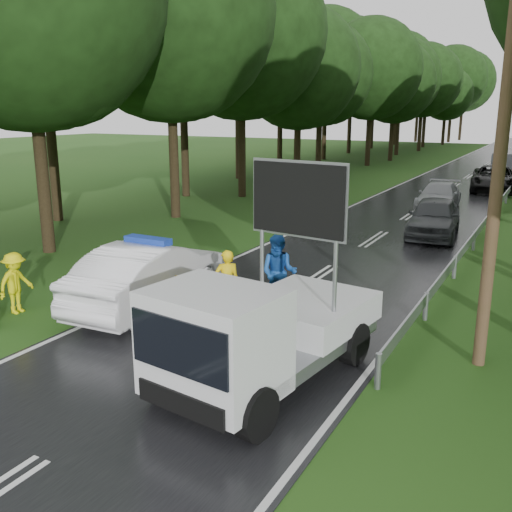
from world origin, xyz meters
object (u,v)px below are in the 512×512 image
Objects in this scene: queue_car_first at (434,217)px; work_truck at (258,332)px; barrier at (224,292)px; civilian at (279,273)px; police_sedan at (150,275)px; officer at (227,283)px; queue_car_fourth at (503,165)px; queue_car_third at (494,179)px; queue_car_second at (439,196)px.

work_truck is at bearing -96.52° from queue_car_first.
civilian is (0.71, 1.53, 0.17)m from barrier.
barrier is (2.29, -0.11, -0.05)m from police_sedan.
officer is 0.86× the size of civilian.
barrier is 0.51× the size of queue_car_fourth.
queue_car_first is at bearing 67.50° from civilian.
queue_car_fourth is at bearing 86.40° from queue_car_third.
queue_car_first is 0.92× the size of queue_car_fourth.
work_truck is at bearing -54.80° from barrier.
barrier is 0.56× the size of queue_car_first.
officer is at bearing -108.50° from queue_car_first.
civilian is (0.93, 1.00, 0.14)m from officer.
police_sedan is 12.99m from queue_car_first.
queue_car_fourth reaches higher than barrier.
queue_car_third is (0.65, 14.87, 0.01)m from queue_car_first.
officer reaches higher than queue_car_fourth.
work_truck is 3.32m from barrier.
work_truck reaches higher than queue_car_first.
police_sedan is at bearing -27.50° from officer.
police_sedan reaches higher than queue_car_second.
police_sedan reaches higher than officer.
civilian is 0.34× the size of queue_car_third.
work_truck reaches higher than queue_car_fourth.
barrier is 1.53× the size of officer.
queue_car_second is at bearing -104.86° from police_sedan.
queue_car_fourth reaches higher than queue_car_second.
queue_car_third reaches higher than barrier.
queue_car_third is at bearing 71.29° from civilian.
queue_car_third is (1.75, 8.15, 0.13)m from queue_car_second.
police_sedan is 36.48m from queue_car_fourth.
civilian is at bearing -101.26° from queue_car_third.
police_sedan is 5.20m from work_truck.
work_truck is 29.54m from queue_car_third.
queue_car_first reaches higher than queue_car_second.
civilian is 34.78m from queue_car_fourth.
queue_car_fourth reaches higher than queue_car_first.
queue_car_fourth is (-0.38, 9.17, 0.02)m from queue_car_third.
barrier is at bearing -97.03° from queue_car_second.
officer is (-2.45, 2.97, -0.25)m from work_truck.
police_sedan is 1.14× the size of queue_car_second.
police_sedan is 3.13× the size of officer.
barrier is 36.35m from queue_car_fourth.
queue_car_third reaches higher than queue_car_second.
queue_car_fourth is (0.27, 24.04, 0.04)m from queue_car_first.
work_truck reaches higher than barrier.
police_sedan reaches higher than queue_car_first.
civilian is 25.66m from queue_car_third.
officer is at bearing -172.60° from police_sedan.
police_sedan is 0.91× the size of queue_car_third.
queue_car_first is 6.81m from queue_car_second.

